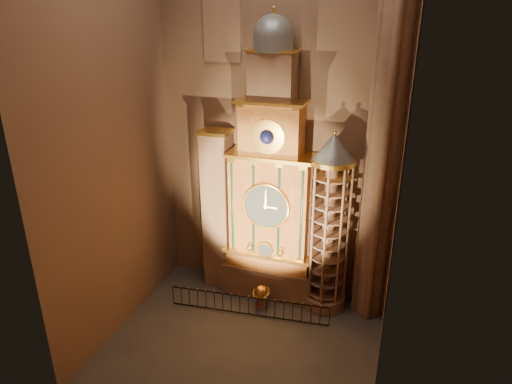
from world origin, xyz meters
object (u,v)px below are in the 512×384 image
(astronomical_clock, at_px, (271,194))
(iron_railing, at_px, (248,306))
(celestial_globe, at_px, (261,295))
(stair_turret, at_px, (329,226))
(portrait_tower, at_px, (218,210))

(astronomical_clock, height_order, iron_railing, astronomical_clock)
(celestial_globe, bearing_deg, stair_turret, 23.28)
(astronomical_clock, bearing_deg, stair_turret, -4.30)
(astronomical_clock, height_order, celestial_globe, astronomical_clock)
(iron_railing, bearing_deg, astronomical_clock, 80.41)
(portrait_tower, relative_size, iron_railing, 1.10)
(stair_turret, xyz_separation_m, celestial_globe, (-3.51, -1.51, -4.37))
(portrait_tower, distance_m, celestial_globe, 5.72)
(astronomical_clock, relative_size, portrait_tower, 1.64)
(stair_turret, bearing_deg, astronomical_clock, 175.70)
(stair_turret, relative_size, celestial_globe, 7.19)
(stair_turret, height_order, celestial_globe, stair_turret)
(astronomical_clock, xyz_separation_m, iron_railing, (-0.46, -2.74, -6.00))
(portrait_tower, height_order, stair_turret, stair_turret)
(astronomical_clock, distance_m, iron_railing, 6.61)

